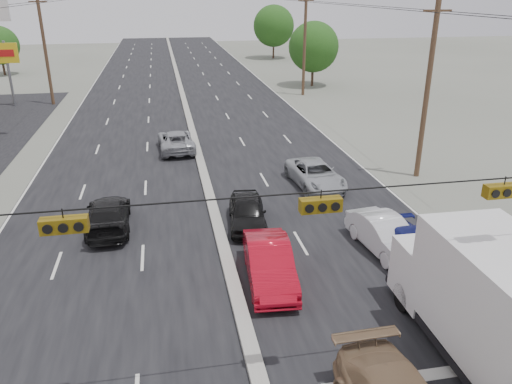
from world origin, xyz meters
The scene contains 17 objects.
road_surface centered at (0.00, 30.00, 0.00)m, with size 20.00×160.00×0.02m, color black.
center_median centered at (0.00, 30.00, 0.10)m, with size 0.50×160.00×0.20m, color gray.
utility_pole_left_c centered at (-12.50, 40.00, 5.11)m, with size 1.60×0.30×10.00m.
utility_pole_right_b centered at (12.50, 15.00, 5.11)m, with size 1.60×0.30×10.00m.
utility_pole_right_c centered at (12.50, 40.00, 5.11)m, with size 1.60×0.30×10.00m.
traffic_signals centered at (1.40, 0.00, 5.49)m, with size 25.00×0.30×0.54m.
pole_sign_far centered at (-16.00, 40.00, 4.41)m, with size 2.20×0.25×6.00m.
tree_right_mid centered at (15.00, 45.00, 4.34)m, with size 5.60×5.60×7.14m.
tree_right_far centered at (16.00, 70.00, 4.96)m, with size 6.40×6.40×8.16m.
box_truck centered at (6.70, -0.10, 2.02)m, with size 2.88×7.80×3.93m.
red_sedan centered at (1.40, 5.26, 0.77)m, with size 1.63×4.68×1.54m, color #B20A1C.
queue_car_a centered at (1.40, 10.18, 0.71)m, with size 1.67×4.16×1.42m, color black.
queue_car_b centered at (6.70, 6.67, 0.74)m, with size 1.56×4.47×1.47m, color silver.
queue_car_c centered at (6.03, 14.48, 0.69)m, with size 2.29×4.96×1.38m, color #9FA2A6.
queue_car_d centered at (7.37, 5.09, 0.68)m, with size 1.91×4.70×1.37m, color navy.
oncoming_near centered at (-4.96, 11.09, 0.69)m, with size 1.93×4.75×1.38m, color black.
oncoming_far centered at (-1.40, 22.77, 0.69)m, with size 2.29×4.97×1.38m, color #95979C.
Camera 1 is at (-2.14, -10.71, 10.36)m, focal length 35.00 mm.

